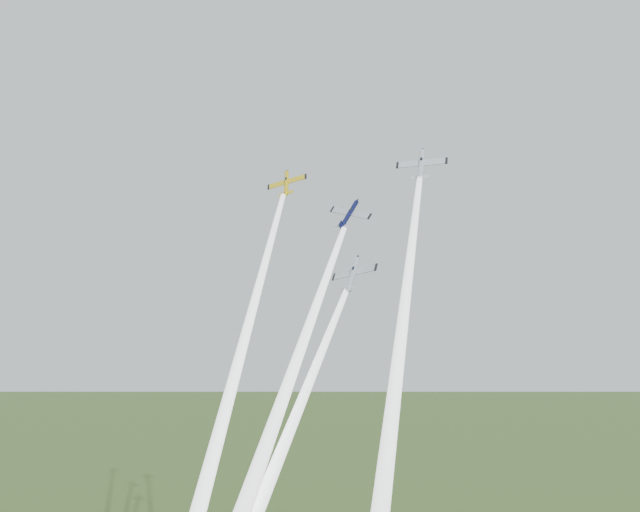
{
  "coord_description": "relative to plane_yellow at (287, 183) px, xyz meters",
  "views": [
    {
      "loc": [
        80.36,
        -110.36,
        80.28
      ],
      "look_at": [
        0.0,
        -6.0,
        92.0
      ],
      "focal_mm": 45.0,
      "sensor_mm": 36.0,
      "label": 1
    }
  ],
  "objects": [
    {
      "name": "smoke_trail_yellow",
      "position": [
        8.23,
        -21.08,
        -31.62
      ],
      "size": [
        18.24,
        41.55,
        59.52
      ],
      "primitive_type": null,
      "rotation": [
        -0.62,
        0.0,
        0.37
      ],
      "color": "white"
    },
    {
      "name": "smoke_trail_silver_right",
      "position": [
        37.31,
        -20.07,
        -29.86
      ],
      "size": [
        17.35,
        38.88,
        55.58
      ],
      "primitive_type": null,
      "rotation": [
        -0.62,
        0.0,
        0.38
      ],
      "color": "white"
    },
    {
      "name": "plane_yellow",
      "position": [
        0.0,
        0.0,
        0.0
      ],
      "size": [
        10.47,
        7.61,
        8.76
      ],
      "primitive_type": null,
      "rotation": [
        0.95,
        -0.22,
        0.37
      ],
      "color": "gold"
    },
    {
      "name": "plane_navy",
      "position": [
        18.52,
        -5.66,
        -8.2
      ],
      "size": [
        8.43,
        6.57,
        8.45
      ],
      "primitive_type": null,
      "rotation": [
        0.95,
        0.24,
        0.14
      ],
      "color": "#0D1039"
    },
    {
      "name": "plane_silver_right",
      "position": [
        29.52,
        -0.33,
        -0.21
      ],
      "size": [
        10.47,
        8.75,
        8.06
      ],
      "primitive_type": null,
      "rotation": [
        0.95,
        -0.04,
        0.38
      ],
      "color": "silver"
    },
    {
      "name": "smoke_trail_silver_low",
      "position": [
        22.48,
        -27.12,
        -43.61
      ],
      "size": [
        3.75,
        34.15,
        46.21
      ],
      "primitive_type": null,
      "rotation": [
        -0.62,
        0.0,
        0.04
      ],
      "color": "white"
    },
    {
      "name": "smoke_trail_navy",
      "position": [
        21.17,
        -23.84,
        -33.88
      ],
      "size": [
        7.59,
        35.1,
        47.63
      ],
      "primitive_type": null,
      "rotation": [
        -0.62,
        0.0,
        0.14
      ],
      "color": "white"
    },
    {
      "name": "plane_silver_low",
      "position": [
        21.85,
        -9.26,
        -18.64
      ],
      "size": [
        9.86,
        6.35,
        9.0
      ],
      "primitive_type": null,
      "rotation": [
        0.95,
        -0.16,
        0.04
      ],
      "color": "#AAB1B8"
    }
  ]
}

